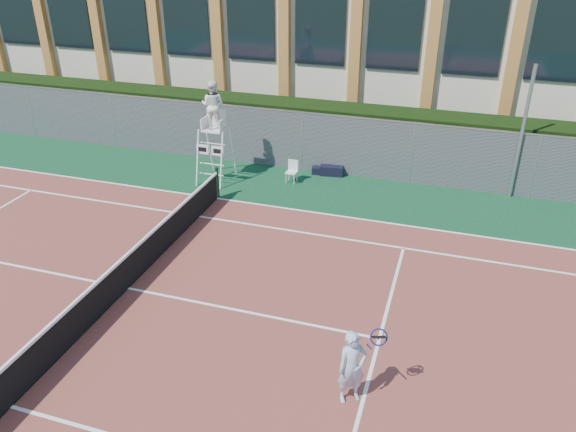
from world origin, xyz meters
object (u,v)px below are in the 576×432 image
(steel_pole, at_px, (522,134))
(tennis_player, at_px, (352,367))
(umpire_chair, at_px, (213,108))
(plastic_chair, at_px, (292,169))

(steel_pole, height_order, tennis_player, steel_pole)
(umpire_chair, relative_size, plastic_chair, 4.52)
(tennis_player, bearing_deg, plastic_chair, 113.52)
(umpire_chair, xyz_separation_m, tennis_player, (6.82, -8.98, -1.81))
(tennis_player, bearing_deg, steel_pole, 73.13)
(steel_pole, distance_m, umpire_chair, 10.19)
(steel_pole, xyz_separation_m, umpire_chair, (-10.05, -1.65, 0.41))
(plastic_chair, height_order, tennis_player, tennis_player)
(plastic_chair, bearing_deg, umpire_chair, -167.78)
(plastic_chair, bearing_deg, tennis_player, -66.48)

